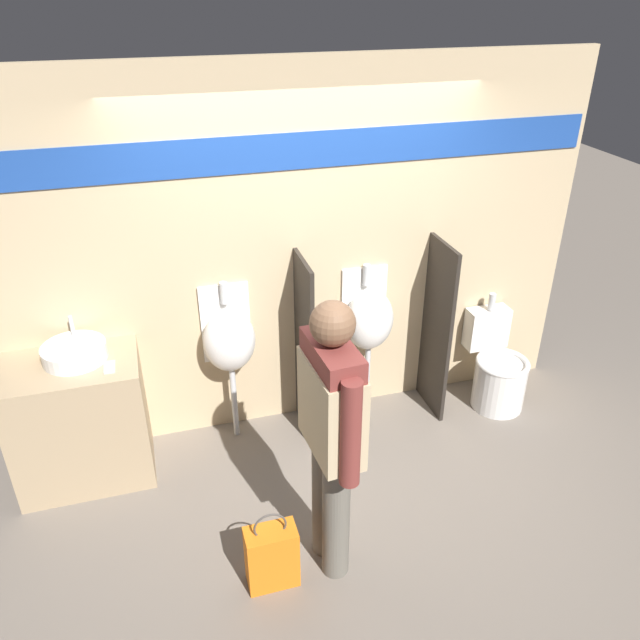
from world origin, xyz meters
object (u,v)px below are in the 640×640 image
sink_basin (74,352)px  toilet (497,371)px  shopping_bag (272,556)px  cell_phone (109,367)px  urinal_near_counter (229,340)px  urinal_far (369,320)px  person_in_vest (331,425)px

sink_basin → toilet: size_ratio=0.46×
shopping_bag → cell_phone: bearing=124.4°
sink_basin → shopping_bag: 1.82m
urinal_near_counter → shopping_bag: (-0.03, -1.41, -0.63)m
urinal_far → toilet: 1.21m
cell_phone → urinal_near_counter: (0.81, 0.27, -0.08)m
urinal_near_counter → urinal_far: size_ratio=1.00×
sink_basin → urinal_near_counter: urinal_near_counter is taller
shopping_bag → toilet: bearing=29.5°
urinal_near_counter → toilet: urinal_near_counter is taller
toilet → shopping_bag: bearing=-150.5°
toilet → shopping_bag: 2.47m
toilet → person_in_vest: person_in_vest is taller
cell_phone → toilet: 3.00m
cell_phone → toilet: bearing=1.4°
sink_basin → person_in_vest: size_ratio=0.23×
urinal_far → toilet: size_ratio=1.40×
cell_phone → toilet: size_ratio=0.16×
urinal_near_counter → urinal_far: same height
cell_phone → shopping_bag: bearing=-55.6°
sink_basin → toilet: sink_basin is taller
sink_basin → toilet: (3.14, -0.10, -0.68)m
toilet → urinal_near_counter: bearing=174.8°
toilet → person_in_vest: size_ratio=0.51×
urinal_far → cell_phone: bearing=-171.9°
urinal_near_counter → urinal_far: 1.06m
toilet → person_in_vest: 2.24m
person_in_vest → shopping_bag: (-0.37, -0.07, -0.81)m
cell_phone → shopping_bag: size_ratio=0.26×
sink_basin → cell_phone: bearing=-39.1°
sink_basin → shopping_bag: bearing=-52.9°
sink_basin → person_in_vest: (1.36, -1.25, 0.05)m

